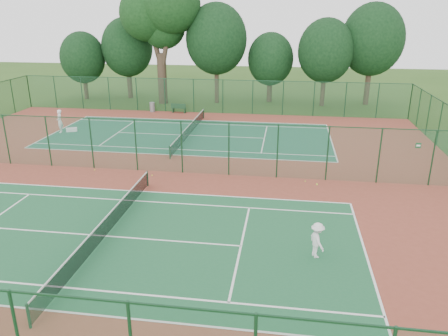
{
  "coord_description": "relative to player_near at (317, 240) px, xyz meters",
  "views": [
    {
      "loc": [
        8.16,
        -26.28,
        10.01
      ],
      "look_at": [
        4.76,
        -3.13,
        1.6
      ],
      "focal_mm": 35.0,
      "sensor_mm": 36.0,
      "label": 1
    }
  ],
  "objects": [
    {
      "name": "tennis_net_far",
      "position": [
        -9.71,
        18.41,
        -0.27
      ],
      "size": [
        0.1,
        12.9,
        0.97
      ],
      "color": "#12331D",
      "rests_on": "ground"
    },
    {
      "name": "evergreen_row",
      "position": [
        -9.21,
        33.66,
        -0.82
      ],
      "size": [
        39.0,
        5.0,
        12.0
      ],
      "primitive_type": null,
      "color": "black",
      "rests_on": "ground"
    },
    {
      "name": "fence_north",
      "position": [
        -9.71,
        27.41,
        0.94
      ],
      "size": [
        40.0,
        0.09,
        3.5
      ],
      "color": "#164429",
      "rests_on": "ground"
    },
    {
      "name": "tennis_net_near",
      "position": [
        -9.71,
        0.41,
        -0.27
      ],
      "size": [
        0.1,
        12.9,
        0.97
      ],
      "color": "#143823",
      "rests_on": "ground"
    },
    {
      "name": "trash_bin",
      "position": [
        -15.64,
        27.01,
        -0.31
      ],
      "size": [
        0.68,
        0.68,
        1.0
      ],
      "primitive_type": "cylinder",
      "rotation": [
        0.0,
        0.0,
        0.27
      ],
      "color": "gray",
      "rests_on": "red_pad"
    },
    {
      "name": "big_tree",
      "position": [
        -15.68,
        31.88,
        9.05
      ],
      "size": [
        9.07,
        6.64,
        13.94
      ],
      "color": "#36281D",
      "rests_on": "ground"
    },
    {
      "name": "stray_ball_b",
      "position": [
        -0.21,
        8.88,
        -0.77
      ],
      "size": [
        0.07,
        0.07,
        0.07
      ],
      "primitive_type": "sphere",
      "color": "#B7D932",
      "rests_on": "red_pad"
    },
    {
      "name": "bench",
      "position": [
        -12.75,
        26.92,
        -0.29
      ],
      "size": [
        1.65,
        0.61,
        0.99
      ],
      "rotation": [
        0.0,
        0.0,
        -0.09
      ],
      "color": "#12361C",
      "rests_on": "red_pad"
    },
    {
      "name": "fence_divider",
      "position": [
        -9.71,
        9.41,
        0.94
      ],
      "size": [
        40.0,
        0.09,
        3.5
      ],
      "color": "#1A5033",
      "rests_on": "ground"
    },
    {
      "name": "red_pad",
      "position": [
        -9.71,
        9.41,
        -0.81
      ],
      "size": [
        40.0,
        36.0,
        0.01
      ],
      "primitive_type": "cube",
      "color": "brown",
      "rests_on": "ground"
    },
    {
      "name": "court_far",
      "position": [
        -9.71,
        18.41,
        -0.8
      ],
      "size": [
        23.77,
        10.97,
        0.01
      ],
      "primitive_type": "cube",
      "color": "#1B563B",
      "rests_on": "red_pad"
    },
    {
      "name": "stray_ball_a",
      "position": [
        -9.96,
        8.51,
        -0.77
      ],
      "size": [
        0.08,
        0.08,
        0.08
      ],
      "primitive_type": "sphere",
      "color": "#E7F438",
      "rests_on": "red_pad"
    },
    {
      "name": "player_near",
      "position": [
        0.0,
        0.0,
        0.0
      ],
      "size": [
        0.96,
        1.18,
        1.59
      ],
      "primitive_type": "imported",
      "rotation": [
        0.0,
        0.0,
        1.99
      ],
      "color": "white",
      "rests_on": "court_near"
    },
    {
      "name": "court_near",
      "position": [
        -9.71,
        0.41,
        -0.8
      ],
      "size": [
        23.77,
        10.97,
        0.01
      ],
      "primitive_type": "cube",
      "color": "#1B5832",
      "rests_on": "red_pad"
    },
    {
      "name": "player_far",
      "position": [
        -21.09,
        17.74,
        0.21
      ],
      "size": [
        0.74,
        0.86,
        2.01
      ],
      "primitive_type": "imported",
      "rotation": [
        0.0,
        0.0,
        -1.15
      ],
      "color": "white",
      "rests_on": "court_far"
    },
    {
      "name": "stray_ball_c",
      "position": [
        -14.07,
        8.94,
        -0.77
      ],
      "size": [
        0.07,
        0.07,
        0.07
      ],
      "primitive_type": "sphere",
      "color": "yellow",
      "rests_on": "red_pad"
    },
    {
      "name": "ground",
      "position": [
        -9.71,
        9.41,
        -0.82
      ],
      "size": [
        120.0,
        120.0,
        0.0
      ],
      "primitive_type": "plane",
      "color": "#2C4F18",
      "rests_on": "ground"
    },
    {
      "name": "kit_bag",
      "position": [
        -20.29,
        18.12,
        -0.64
      ],
      "size": [
        0.98,
        0.7,
        0.34
      ],
      "primitive_type": "cube",
      "rotation": [
        0.0,
        0.0,
        0.43
      ],
      "color": "white",
      "rests_on": "red_pad"
    }
  ]
}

